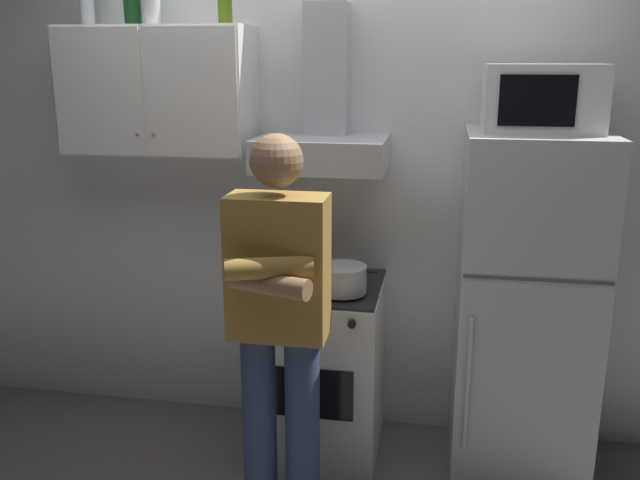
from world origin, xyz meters
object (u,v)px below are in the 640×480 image
object	(u,v)px
upper_cabinet	(159,91)
person_standing	(279,324)
stove_oven	(319,367)
microwave	(542,98)
cooking_pot	(342,279)
range_hood	(324,126)
bottle_canister_steel	(151,4)
refrigerator	(525,309)

from	to	relation	value
upper_cabinet	person_standing	xyz separation A→B (m)	(0.75, -0.73, -0.85)
upper_cabinet	stove_oven	distance (m)	1.55
microwave	cooking_pot	bearing A→B (deg)	-170.43
upper_cabinet	person_standing	bearing A→B (deg)	-44.26
range_hood	bottle_canister_steel	size ratio (longest dim) A/B	3.76
refrigerator	bottle_canister_steel	world-z (taller)	bottle_canister_steel
range_hood	refrigerator	world-z (taller)	range_hood
cooking_pot	upper_cabinet	bearing A→B (deg)	165.27
stove_oven	refrigerator	distance (m)	1.02
refrigerator	person_standing	world-z (taller)	person_standing
cooking_pot	person_standing	bearing A→B (deg)	-110.30
cooking_pot	bottle_canister_steel	xyz separation A→B (m)	(-0.93, 0.21, 1.21)
range_hood	bottle_canister_steel	xyz separation A→B (m)	(-0.80, -0.03, 0.55)
refrigerator	person_standing	bearing A→B (deg)	-148.77
person_standing	bottle_canister_steel	bearing A→B (deg)	137.05
range_hood	cooking_pot	xyz separation A→B (m)	(0.13, -0.25, -0.66)
stove_oven	bottle_canister_steel	distance (m)	1.89
refrigerator	cooking_pot	distance (m)	0.84
refrigerator	bottle_canister_steel	distance (m)	2.21
stove_oven	cooking_pot	xyz separation A→B (m)	(0.13, -0.12, 0.50)
refrigerator	bottle_canister_steel	xyz separation A→B (m)	(-1.75, 0.09, 1.34)
stove_oven	upper_cabinet	bearing A→B (deg)	171.10
upper_cabinet	cooking_pot	world-z (taller)	upper_cabinet
microwave	bottle_canister_steel	size ratio (longest dim) A/B	2.40
person_standing	stove_oven	bearing A→B (deg)	85.28
upper_cabinet	bottle_canister_steel	world-z (taller)	bottle_canister_steel
refrigerator	microwave	world-z (taller)	microwave
range_hood	person_standing	distance (m)	1.01
refrigerator	cooking_pot	xyz separation A→B (m)	(-0.82, -0.12, 0.14)
refrigerator	person_standing	xyz separation A→B (m)	(-1.00, -0.61, 0.10)
microwave	person_standing	size ratio (longest dim) A/B	0.29
range_hood	upper_cabinet	bearing A→B (deg)	-179.91
microwave	cooking_pot	world-z (taller)	microwave
refrigerator	cooking_pot	world-z (taller)	refrigerator
stove_oven	bottle_canister_steel	size ratio (longest dim) A/B	4.38
range_hood	stove_oven	bearing A→B (deg)	-90.00
microwave	range_hood	bearing A→B (deg)	173.54
upper_cabinet	range_hood	world-z (taller)	range_hood
person_standing	bottle_canister_steel	world-z (taller)	bottle_canister_steel
refrigerator	bottle_canister_steel	bearing A→B (deg)	177.00
range_hood	person_standing	bearing A→B (deg)	-93.91
upper_cabinet	refrigerator	world-z (taller)	upper_cabinet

